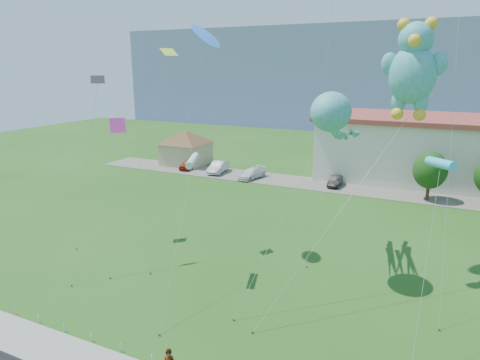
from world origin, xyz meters
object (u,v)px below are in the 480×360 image
octopus_kite (335,121)px  teddy_bear_kite (413,67)px  parked_car_black (335,181)px  pavilion (186,144)px  parked_car_red (189,164)px  parked_car_silver (218,167)px  parked_car_white (252,173)px

octopus_kite → teddy_bear_kite: teddy_bear_kite is taller
parked_car_black → pavilion: bearing=170.4°
parked_car_red → parked_car_black: (21.20, -0.08, -0.06)m
parked_car_black → parked_car_silver: bearing=177.9°
parked_car_red → parked_car_white: parked_car_red is taller
pavilion → parked_car_black: 23.75m
octopus_kite → teddy_bear_kite: size_ratio=0.85×
parked_car_silver → parked_car_black: bearing=-6.8°
pavilion → parked_car_silver: (7.14, -3.02, -2.18)m
parked_car_red → teddy_bear_kite: 39.61m
parked_car_red → parked_car_white: 10.41m
parked_car_red → teddy_bear_kite: size_ratio=0.23×
octopus_kite → teddy_bear_kite: (4.56, 0.69, 3.53)m
parked_car_black → teddy_bear_kite: 26.96m
parked_car_red → parked_car_silver: (4.88, -0.19, 0.11)m
parked_car_black → octopus_kite: bearing=-80.6°
pavilion → parked_car_black: (23.46, -2.91, -2.35)m
teddy_bear_kite → parked_car_black: bearing=113.4°
parked_car_red → parked_car_white: bearing=-9.8°
parked_car_red → parked_car_silver: size_ratio=0.84×
pavilion → teddy_bear_kite: teddy_bear_kite is taller
parked_car_silver → parked_car_white: parked_car_silver is taller
pavilion → octopus_kite: octopus_kite is taller
octopus_kite → parked_car_red: bearing=139.4°
pavilion → octopus_kite: bearing=-41.6°
parked_car_silver → parked_car_white: bearing=-16.4°
parked_car_silver → teddy_bear_kite: bearing=-47.0°
pavilion → parked_car_silver: pavilion is taller
parked_car_silver → parked_car_black: (16.32, 0.11, -0.16)m
parked_car_silver → octopus_kite: octopus_kite is taller
parked_car_silver → parked_car_black: parked_car_silver is taller
parked_car_silver → parked_car_white: (5.48, -0.88, -0.11)m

